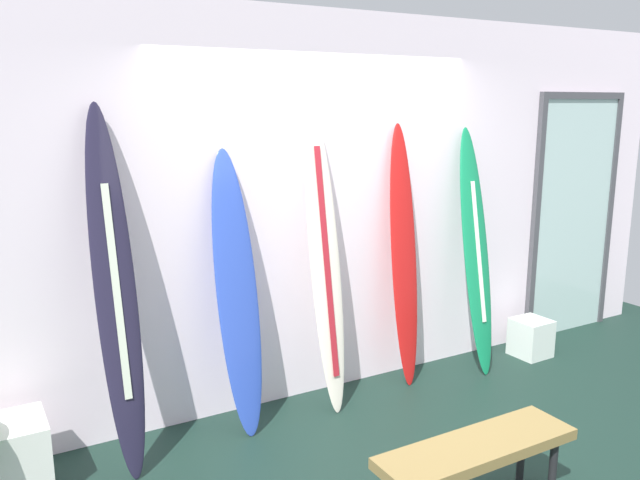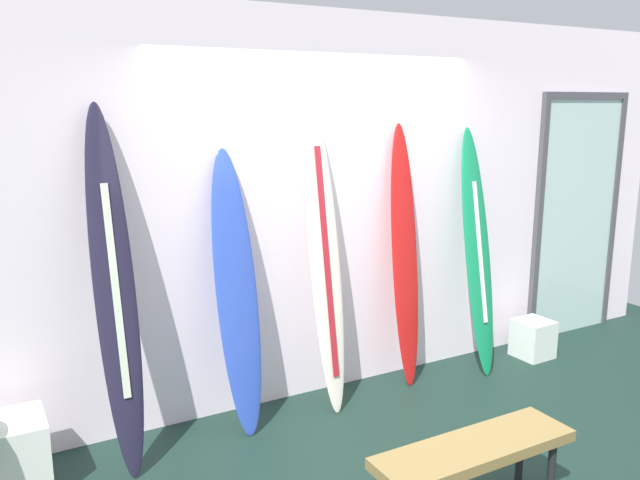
% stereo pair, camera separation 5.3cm
% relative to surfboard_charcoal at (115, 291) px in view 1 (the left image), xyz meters
% --- Properties ---
extents(ground, '(8.00, 8.00, 0.04)m').
position_rel_surfboard_charcoal_xyz_m(ground, '(1.56, -0.90, -1.11)').
color(ground, '#162C24').
extents(wall_back, '(7.20, 0.20, 2.80)m').
position_rel_surfboard_charcoal_xyz_m(wall_back, '(1.56, 0.40, 0.31)').
color(wall_back, white).
rests_on(wall_back, ground).
extents(surfboard_charcoal, '(0.24, 0.54, 2.17)m').
position_rel_surfboard_charcoal_xyz_m(surfboard_charcoal, '(0.00, 0.00, 0.00)').
color(surfboard_charcoal, '#1E1B30').
rests_on(surfboard_charcoal, ground).
extents(surfboard_cobalt, '(0.29, 0.43, 1.87)m').
position_rel_surfboard_charcoal_xyz_m(surfboard_cobalt, '(0.78, 0.07, -0.16)').
color(surfboard_cobalt, '#2B49B4').
rests_on(surfboard_cobalt, ground).
extents(surfboard_ivory, '(0.24, 0.41, 2.13)m').
position_rel_surfboard_charcoal_xyz_m(surfboard_ivory, '(1.45, 0.07, -0.04)').
color(surfboard_ivory, silver).
rests_on(surfboard_ivory, ground).
extents(surfboard_crimson, '(0.23, 0.30, 2.01)m').
position_rel_surfboard_charcoal_xyz_m(surfboard_crimson, '(2.18, 0.13, -0.08)').
color(surfboard_crimson, red).
rests_on(surfboard_crimson, ground).
extents(surfboard_emerald, '(0.25, 0.45, 1.97)m').
position_rel_surfboard_charcoal_xyz_m(surfboard_emerald, '(2.83, 0.04, -0.10)').
color(surfboard_emerald, '#137F4E').
rests_on(surfboard_emerald, ground).
extents(display_block_left, '(0.30, 0.30, 0.33)m').
position_rel_surfboard_charcoal_xyz_m(display_block_left, '(3.46, -0.02, -0.92)').
color(display_block_left, silver).
rests_on(display_block_left, ground).
extents(display_block_center, '(0.39, 0.39, 0.44)m').
position_rel_surfboard_charcoal_xyz_m(display_block_center, '(-0.63, -0.04, -0.87)').
color(display_block_center, white).
rests_on(display_block_center, ground).
extents(glass_door, '(1.07, 0.06, 2.25)m').
position_rel_surfboard_charcoal_xyz_m(glass_door, '(4.25, 0.28, 0.07)').
color(glass_door, silver).
rests_on(glass_door, ground).
extents(bench, '(1.14, 0.32, 0.43)m').
position_rel_surfboard_charcoal_xyz_m(bench, '(1.48, -1.46, -0.71)').
color(bench, olive).
rests_on(bench, ground).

